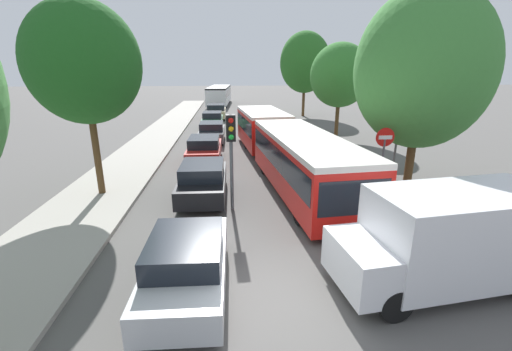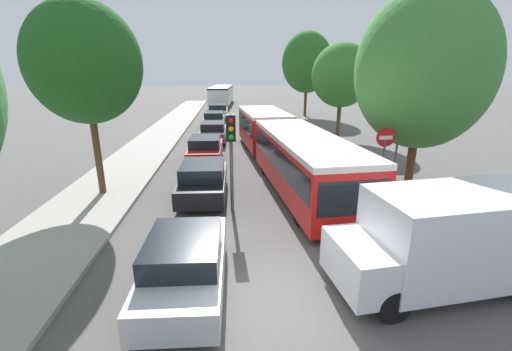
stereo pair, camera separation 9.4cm
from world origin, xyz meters
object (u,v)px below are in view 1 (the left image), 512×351
object	(u,v)px
tree_left_mid	(84,63)
tree_right_far	(305,62)
queued_car_silver	(187,264)
direction_sign_post	(399,123)
queued_car_red	(204,149)
tree_right_near	(423,69)
tree_right_mid	(341,77)
articulated_bus	(282,143)
queued_car_black	(203,180)
queued_car_graphite	(212,132)
queued_car_green	(213,120)
no_entry_sign	(383,153)
city_bus_rear	(219,94)
queued_car_tan	(216,112)
traffic_light	(231,141)
white_van	(452,237)

from	to	relation	value
tree_left_mid	tree_right_far	xyz separation A→B (m)	(13.15, 23.32, 0.43)
queued_car_silver	tree_right_far	xyz separation A→B (m)	(9.05, 29.82, 4.78)
direction_sign_post	tree_left_mid	xyz separation A→B (m)	(-12.62, -1.26, 2.50)
queued_car_red	direction_sign_post	distance (m)	9.75
tree_right_near	tree_right_mid	size ratio (longest dim) A/B	1.19
articulated_bus	queued_car_black	xyz separation A→B (m)	(-3.70, -3.68, -0.65)
queued_car_graphite	tree_right_near	size ratio (longest dim) A/B	0.50
queued_car_silver	queued_car_green	bearing A→B (deg)	1.68
tree_left_mid	articulated_bus	bearing A→B (deg)	22.23
queued_car_red	no_entry_sign	bearing A→B (deg)	-130.85
queued_car_red	tree_left_mid	distance (m)	7.59
queued_car_graphite	city_bus_rear	bearing A→B (deg)	0.83
queued_car_tan	tree_right_near	size ratio (longest dim) A/B	0.54
traffic_light	tree_right_mid	bearing A→B (deg)	144.02
queued_car_graphite	queued_car_green	size ratio (longest dim) A/B	1.00
tree_right_far	queued_car_graphite	bearing A→B (deg)	-125.33
traffic_light	tree_right_far	xyz separation A→B (m)	(7.98, 25.09, 2.99)
articulated_bus	city_bus_rear	world-z (taller)	city_bus_rear
queued_car_tan	no_entry_sign	distance (m)	24.09
queued_car_green	traffic_light	bearing A→B (deg)	-174.68
queued_car_green	tree_right_mid	distance (m)	11.27
queued_car_graphite	traffic_light	bearing A→B (deg)	-173.39
tree_right_near	queued_car_red	bearing A→B (deg)	150.69
white_van	traffic_light	distance (m)	7.08
city_bus_rear	queued_car_graphite	bearing A→B (deg)	-176.34
queued_car_graphite	no_entry_sign	world-z (taller)	no_entry_sign
queued_car_silver	direction_sign_post	xyz separation A→B (m)	(8.52, 7.75, 1.86)
tree_right_mid	queued_car_graphite	bearing A→B (deg)	-175.86
tree_right_near	white_van	bearing A→B (deg)	-111.02
white_van	queued_car_tan	bearing A→B (deg)	-85.19
queued_car_graphite	tree_right_far	bearing A→B (deg)	-34.51
traffic_light	tree_right_far	world-z (taller)	tree_right_far
tree_right_mid	tree_right_far	bearing A→B (deg)	89.48
queued_car_silver	traffic_light	distance (m)	5.17
articulated_bus	tree_right_far	size ratio (longest dim) A/B	1.88
white_van	no_entry_sign	size ratio (longest dim) A/B	1.85
queued_car_tan	traffic_light	xyz separation A→B (m)	(1.25, -23.47, 1.75)
traffic_light	no_entry_sign	distance (m)	5.70
queued_car_red	queued_car_green	distance (m)	11.34
queued_car_silver	no_entry_sign	bearing A→B (deg)	-51.76
queued_car_red	direction_sign_post	bearing A→B (deg)	-111.70
no_entry_sign	tree_right_mid	size ratio (longest dim) A/B	0.42
queued_car_tan	traffic_light	bearing A→B (deg)	-176.12
traffic_light	tree_left_mid	bearing A→B (deg)	-113.22
queued_car_tan	no_entry_sign	size ratio (longest dim) A/B	1.52
no_entry_sign	direction_sign_post	size ratio (longest dim) A/B	0.78
queued_car_graphite	queued_car_green	xyz separation A→B (m)	(-0.19, 5.93, 0.00)
tree_right_far	tree_right_mid	bearing A→B (deg)	-90.52
queued_car_silver	queued_car_graphite	bearing A→B (deg)	1.34
no_entry_sign	tree_right_far	bearing A→B (deg)	174.62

